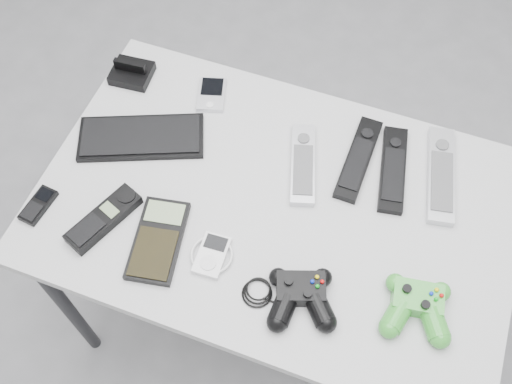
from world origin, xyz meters
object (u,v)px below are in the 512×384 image
(controller_green, at_px, (417,305))
(remote_silver_b, at_px, (441,174))
(desk, at_px, (275,217))
(mobile_phone, at_px, (38,205))
(remote_black_b, at_px, (393,169))
(remote_black_a, at_px, (359,158))
(calculator, at_px, (158,240))
(controller_black, at_px, (301,295))
(pda, at_px, (212,94))
(cordless_handset, at_px, (104,218))
(remote_silver_a, at_px, (303,164))
(pda_keyboard, at_px, (141,137))
(mp3_player, at_px, (212,255))

(controller_green, bearing_deg, remote_silver_b, 84.04)
(desk, bearing_deg, mobile_phone, -158.81)
(remote_black_b, height_order, mobile_phone, remote_black_b)
(remote_black_a, relative_size, mobile_phone, 2.47)
(desk, xyz_separation_m, calculator, (-0.20, -0.17, 0.07))
(mobile_phone, distance_m, controller_black, 0.60)
(pda, height_order, cordless_handset, cordless_handset)
(desk, relative_size, remote_black_b, 4.63)
(desk, relative_size, controller_black, 4.46)
(desk, xyz_separation_m, controller_black, (0.12, -0.19, 0.08))
(remote_silver_a, bearing_deg, pda_keyboard, 171.74)
(remote_black_b, bearing_deg, mobile_phone, -163.19)
(mobile_phone, xyz_separation_m, cordless_handset, (0.15, 0.02, 0.01))
(remote_silver_b, xyz_separation_m, mp3_player, (-0.40, -0.36, -0.00))
(remote_silver_a, relative_size, cordless_handset, 1.20)
(desk, height_order, pda, pda)
(remote_silver_b, distance_m, cordless_handset, 0.74)
(remote_black_b, relative_size, controller_green, 1.52)
(controller_black, bearing_deg, pda, 111.37)
(calculator, bearing_deg, remote_black_b, 28.72)
(remote_silver_a, bearing_deg, mobile_phone, -166.51)
(desk, bearing_deg, cordless_handset, -152.93)
(mobile_phone, bearing_deg, remote_black_b, 32.84)
(desk, relative_size, mobile_phone, 11.28)
(mobile_phone, bearing_deg, desk, 27.02)
(remote_black_b, xyz_separation_m, remote_silver_b, (0.10, 0.02, 0.00))
(pda_keyboard, distance_m, cordless_handset, 0.22)
(pda, relative_size, mp3_player, 1.06)
(desk, xyz_separation_m, pda, (-0.25, 0.23, 0.07))
(pda_keyboard, relative_size, remote_silver_a, 1.37)
(remote_silver_b, relative_size, cordless_handset, 1.41)
(remote_silver_a, bearing_deg, desk, -119.16)
(pda, height_order, mobile_phone, same)
(desk, relative_size, mp3_player, 10.91)
(desk, distance_m, calculator, 0.27)
(pda_keyboard, distance_m, remote_silver_a, 0.38)
(cordless_handset, bearing_deg, remote_silver_a, 59.97)
(mobile_phone, xyz_separation_m, controller_green, (0.82, 0.06, 0.02))
(remote_black_a, bearing_deg, controller_black, -92.10)
(controller_black, bearing_deg, remote_black_a, 67.15)
(controller_black, bearing_deg, calculator, 157.32)
(desk, distance_m, mp3_player, 0.20)
(pda, relative_size, remote_black_b, 0.45)
(pda_keyboard, distance_m, mp3_player, 0.35)
(desk, distance_m, pda, 0.34)
(desk, height_order, remote_silver_a, remote_silver_a)
(mobile_phone, bearing_deg, calculator, 8.58)
(calculator, bearing_deg, cordless_handset, 167.54)
(remote_black_b, xyz_separation_m, mobile_phone, (-0.70, -0.36, -0.00))
(cordless_handset, relative_size, controller_green, 1.19)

